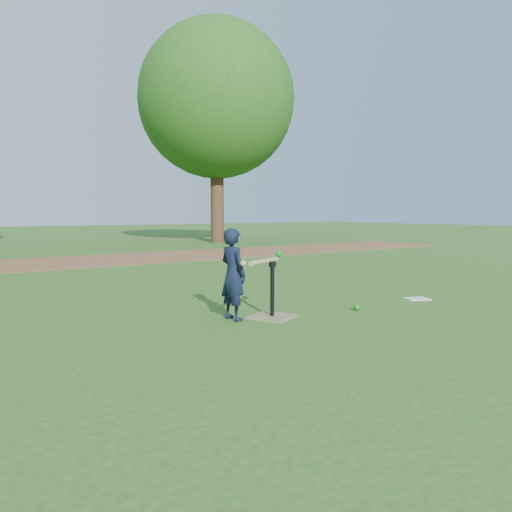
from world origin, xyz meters
TOP-DOWN VIEW (x-y plane):
  - ground at (0.00, 0.00)m, footprint 80.00×80.00m
  - dirt_strip at (0.00, 7.50)m, footprint 24.00×3.00m
  - child at (-0.56, 0.15)m, footprint 0.26×0.37m
  - wiffle_ball_ground at (0.88, -0.28)m, footprint 0.08×0.08m
  - clipboard at (2.09, -0.22)m, footprint 0.36×0.32m
  - batting_tee at (-0.16, -0.01)m, footprint 0.57×0.57m
  - swing_action at (-0.26, -0.02)m, footprint 0.64×0.30m
  - tree_right at (6.50, 12.00)m, footprint 5.80×5.80m

SIDE VIEW (x-z plane):
  - ground at x=0.00m, z-range 0.00..0.00m
  - dirt_strip at x=0.00m, z-range 0.00..0.01m
  - clipboard at x=2.09m, z-range 0.00..0.01m
  - wiffle_ball_ground at x=0.88m, z-range 0.00..0.08m
  - batting_tee at x=-0.16m, z-range -0.20..0.42m
  - child at x=-0.56m, z-range 0.00..0.97m
  - swing_action at x=-0.26m, z-range 0.57..0.70m
  - tree_right at x=6.50m, z-range 1.19..9.39m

